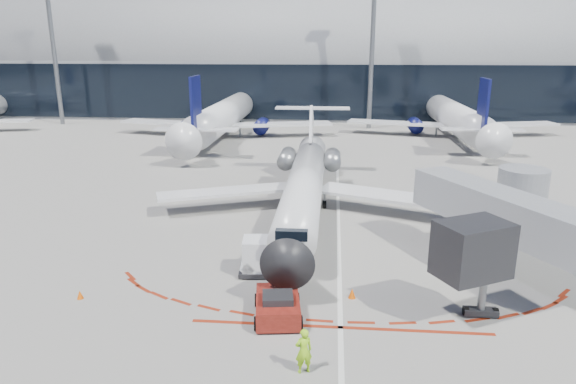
# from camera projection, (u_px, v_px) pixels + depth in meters

# --- Properties ---
(ground) EXTENTS (260.00, 260.00, 0.00)m
(ground) POSITION_uv_depth(u_px,v_px,m) (339.00, 238.00, 34.79)
(ground) COLOR slate
(ground) RESTS_ON ground
(apron_centerline) EXTENTS (0.25, 40.00, 0.01)m
(apron_centerline) POSITION_uv_depth(u_px,v_px,m) (338.00, 228.00, 36.70)
(apron_centerline) COLOR silver
(apron_centerline) RESTS_ON ground
(apron_stop_bar) EXTENTS (14.00, 0.25, 0.01)m
(apron_stop_bar) POSITION_uv_depth(u_px,v_px,m) (340.00, 327.00, 23.78)
(apron_stop_bar) COLOR maroon
(apron_stop_bar) RESTS_ON ground
(terminal_building) EXTENTS (150.00, 24.15, 24.00)m
(terminal_building) POSITION_uv_depth(u_px,v_px,m) (337.00, 68.00, 94.62)
(terminal_building) COLOR gray
(terminal_building) RESTS_ON ground
(jet_bridge) EXTENTS (10.03, 15.20, 4.90)m
(jet_bridge) POSITION_uv_depth(u_px,v_px,m) (507.00, 214.00, 30.25)
(jet_bridge) COLOR #94979D
(jet_bridge) RESTS_ON ground
(light_mast_west) EXTENTS (0.70, 0.70, 25.00)m
(light_mast_west) POSITION_uv_depth(u_px,v_px,m) (53.00, 45.00, 81.07)
(light_mast_west) COLOR slate
(light_mast_west) RESTS_ON ground
(light_mast_centre) EXTENTS (0.70, 0.70, 25.00)m
(light_mast_centre) POSITION_uv_depth(u_px,v_px,m) (372.00, 45.00, 76.85)
(light_mast_centre) COLOR slate
(light_mast_centre) RESTS_ON ground
(regional_jet) EXTENTS (23.34, 28.78, 7.21)m
(regional_jet) POSITION_uv_depth(u_px,v_px,m) (305.00, 183.00, 39.31)
(regional_jet) COLOR silver
(regional_jet) RESTS_ON ground
(pushback_tug) EXTENTS (2.60, 5.31, 1.36)m
(pushback_tug) POSITION_uv_depth(u_px,v_px,m) (278.00, 306.00, 24.53)
(pushback_tug) COLOR #57120C
(pushback_tug) RESTS_ON ground
(ramp_worker) EXTENTS (0.83, 0.69, 1.94)m
(ramp_worker) POSITION_uv_depth(u_px,v_px,m) (304.00, 351.00, 20.29)
(ramp_worker) COLOR #98E418
(ramp_worker) RESTS_ON ground
(uld_container) EXTENTS (2.38, 2.08, 2.09)m
(uld_container) POSITION_uv_depth(u_px,v_px,m) (259.00, 256.00, 29.16)
(uld_container) COLOR black
(uld_container) RESTS_ON ground
(safety_cone_left) EXTENTS (0.33, 0.33, 0.46)m
(safety_cone_left) POSITION_uv_depth(u_px,v_px,m) (80.00, 295.00, 26.42)
(safety_cone_left) COLOR #E15304
(safety_cone_left) RESTS_ON ground
(safety_cone_right) EXTENTS (0.38, 0.38, 0.53)m
(safety_cone_right) POSITION_uv_depth(u_px,v_px,m) (352.00, 293.00, 26.48)
(safety_cone_right) COLOR #E15304
(safety_cone_right) RESTS_ON ground
(bg_airliner_1) EXTENTS (35.83, 37.94, 11.59)m
(bg_airliner_1) POSITION_uv_depth(u_px,v_px,m) (224.00, 95.00, 72.42)
(bg_airliner_1) COLOR silver
(bg_airliner_1) RESTS_ON ground
(bg_airliner_2) EXTENTS (34.72, 36.76, 11.23)m
(bg_airliner_2) POSITION_uv_depth(u_px,v_px,m) (454.00, 96.00, 72.63)
(bg_airliner_2) COLOR silver
(bg_airliner_2) RESTS_ON ground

